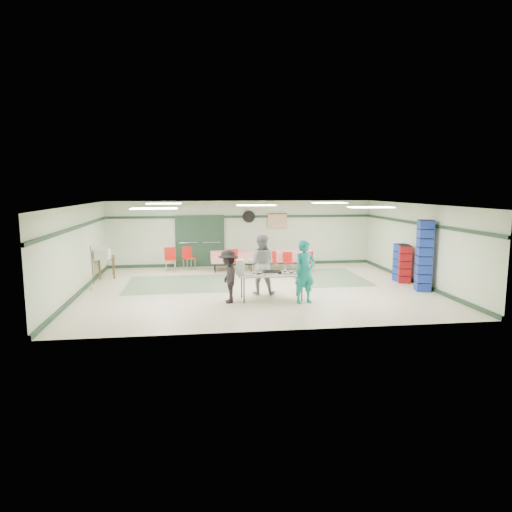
{
  "coord_description": "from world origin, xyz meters",
  "views": [
    {
      "loc": [
        -1.96,
        -14.37,
        3.21
      ],
      "look_at": [
        -0.04,
        -0.3,
        1.1
      ],
      "focal_mm": 32.0,
      "sensor_mm": 36.0,
      "label": 1
    }
  ],
  "objects": [
    {
      "name": "chair_d",
      "position": [
        -0.51,
        2.66,
        0.57
      ],
      "size": [
        0.53,
        0.53,
        0.93
      ],
      "rotation": [
        0.0,
        0.0,
        0.28
      ],
      "color": "#B01F0E",
      "rests_on": "floor"
    },
    {
      "name": "serving_table",
      "position": [
        0.23,
        -1.58,
        0.72
      ],
      "size": [
        1.93,
        0.79,
        0.76
      ],
      "rotation": [
        0.0,
        0.0,
        0.01
      ],
      "color": "beige",
      "rests_on": "floor"
    },
    {
      "name": "volunteer_teal",
      "position": [
        1.09,
        -2.1,
        0.89
      ],
      "size": [
        0.75,
        0.61,
        1.78
      ],
      "primitive_type": "imported",
      "rotation": [
        0.0,
        0.0,
        0.32
      ],
      "color": "#12807E",
      "rests_on": "floor"
    },
    {
      "name": "chair_loose_b",
      "position": [
        -2.91,
        3.51,
        0.57
      ],
      "size": [
        0.48,
        0.48,
        0.93
      ],
      "rotation": [
        0.0,
        0.0,
        0.12
      ],
      "color": "#B01F0E",
      "rests_on": "floor"
    },
    {
      "name": "chair_a",
      "position": [
        1.6,
        2.65,
        0.48
      ],
      "size": [
        0.38,
        0.38,
        0.78
      ],
      "rotation": [
        0.0,
        0.0,
        0.04
      ],
      "color": "#B01F0E",
      "rests_on": "floor"
    },
    {
      "name": "scroll_banner",
      "position": [
        1.5,
        4.44,
        1.85
      ],
      "size": [
        0.8,
        0.02,
        0.6
      ],
      "primitive_type": "cube",
      "color": "#D5B285",
      "rests_on": "wall_back"
    },
    {
      "name": "chair_loose_a",
      "position": [
        -2.22,
        3.7,
        0.56
      ],
      "size": [
        0.57,
        0.57,
        0.91
      ],
      "rotation": [
        0.0,
        0.0,
        0.46
      ],
      "color": "#B01F0E",
      "rests_on": "floor"
    },
    {
      "name": "office_printer",
      "position": [
        -5.15,
        1.98,
        0.93
      ],
      "size": [
        0.51,
        0.46,
        0.37
      ],
      "primitive_type": "cube",
      "rotation": [
        0.0,
        0.0,
        -0.11
      ],
      "color": "#BBBCB6",
      "rests_on": "printer_table"
    },
    {
      "name": "baking_pan",
      "position": [
        0.26,
        -1.56,
        0.8
      ],
      "size": [
        0.49,
        0.31,
        0.08
      ],
      "primitive_type": "cube",
      "rotation": [
        0.0,
        0.0,
        0.01
      ],
      "color": "black",
      "rests_on": "serving_table"
    },
    {
      "name": "chair_b",
      "position": [
        0.97,
        2.65,
        0.49
      ],
      "size": [
        0.41,
        0.41,
        0.81
      ],
      "rotation": [
        0.0,
        0.0,
        0.09
      ],
      "color": "#B01F0E",
      "rests_on": "floor"
    },
    {
      "name": "trim_left",
      "position": [
        -5.47,
        0.0,
        2.05
      ],
      "size": [
        0.06,
        9.0,
        0.1
      ],
      "primitive_type": "cube",
      "rotation": [
        0.0,
        0.0,
        1.57
      ],
      "color": "#1D3625",
      "rests_on": "wall_back"
    },
    {
      "name": "wall_left",
      "position": [
        -5.5,
        0.0,
        1.35
      ],
      "size": [
        0.0,
        9.0,
        9.0
      ],
      "primitive_type": "plane",
      "rotation": [
        1.57,
        0.0,
        1.57
      ],
      "color": "#B2BEA2",
      "rests_on": "floor"
    },
    {
      "name": "green_patch_b",
      "position": [
        2.8,
        1.5,
        0.0
      ],
      "size": [
        2.5,
        3.5,
        0.01
      ],
      "primitive_type": "cube",
      "color": "slate",
      "rests_on": "floor"
    },
    {
      "name": "wall_front",
      "position": [
        0.0,
        -4.5,
        1.35
      ],
      "size": [
        11.0,
        0.0,
        11.0
      ],
      "primitive_type": "plane",
      "rotation": [
        -1.57,
        0.0,
        0.0
      ],
      "color": "#B2BEA2",
      "rests_on": "floor"
    },
    {
      "name": "wall_back",
      "position": [
        0.0,
        4.5,
        1.35
      ],
      "size": [
        11.0,
        0.0,
        11.0
      ],
      "primitive_type": "plane",
      "rotation": [
        1.57,
        0.0,
        0.0
      ],
      "color": "#B2BEA2",
      "rests_on": "floor"
    },
    {
      "name": "baseboard_left",
      "position": [
        -5.47,
        0.0,
        0.06
      ],
      "size": [
        0.06,
        9.0,
        0.12
      ],
      "primitive_type": "cube",
      "rotation": [
        0.0,
        0.0,
        1.57
      ],
      "color": "#1D3625",
      "rests_on": "floor"
    },
    {
      "name": "trim_right",
      "position": [
        5.47,
        0.0,
        2.05
      ],
      "size": [
        0.06,
        9.0,
        0.1
      ],
      "primitive_type": "cube",
      "rotation": [
        0.0,
        0.0,
        1.57
      ],
      "color": "#1D3625",
      "rests_on": "wall_back"
    },
    {
      "name": "double_door_left",
      "position": [
        -2.2,
        4.44,
        1.05
      ],
      "size": [
        0.9,
        0.06,
        2.1
      ],
      "primitive_type": "cube",
      "color": "#949794",
      "rests_on": "floor"
    },
    {
      "name": "volunteer_grey",
      "position": [
        0.04,
        -0.8,
        0.93
      ],
      "size": [
        1.06,
        0.91,
        1.87
      ],
      "primitive_type": "imported",
      "rotation": [
        0.0,
        0.0,
        2.88
      ],
      "color": "#949499",
      "rests_on": "floor"
    },
    {
      "name": "printer_table",
      "position": [
        -5.15,
        2.57,
        0.65
      ],
      "size": [
        0.78,
        1.04,
        0.74
      ],
      "rotation": [
        0.0,
        0.0,
        0.2
      ],
      "color": "brown",
      "rests_on": "floor"
    },
    {
      "name": "wall_fan",
      "position": [
        0.3,
        4.44,
        2.05
      ],
      "size": [
        0.5,
        0.1,
        0.5
      ],
      "primitive_type": "cylinder",
      "rotation": [
        1.57,
        0.0,
        0.0
      ],
      "color": "black",
      "rests_on": "wall_back"
    },
    {
      "name": "broom",
      "position": [
        -5.23,
        0.62,
        0.72
      ],
      "size": [
        0.06,
        0.23,
        1.38
      ],
      "primitive_type": "cylinder",
      "rotation": [
        0.14,
        0.0,
        0.11
      ],
      "color": "brown",
      "rests_on": "floor"
    },
    {
      "name": "dining_table_b",
      "position": [
        -0.49,
        3.22,
        0.57
      ],
      "size": [
        1.68,
        0.77,
        0.77
      ],
      "rotation": [
        0.0,
        0.0,
        0.02
      ],
      "color": "red",
      "rests_on": "floor"
    },
    {
      "name": "foam_box_stack",
      "position": [
        -0.67,
        -1.56,
        0.97
      ],
      "size": [
        0.23,
        0.21,
        0.43
      ],
      "primitive_type": "cube",
      "rotation": [
        0.0,
        0.0,
        0.01
      ],
      "color": "white",
      "rests_on": "serving_table"
    },
    {
      "name": "sheet_tray_mid",
      "position": [
        0.13,
        -1.51,
        0.77
      ],
      "size": [
        0.55,
        0.42,
        0.02
      ],
      "primitive_type": "cube",
      "rotation": [
        0.0,
        0.0,
        0.01
      ],
      "color": "silver",
      "rests_on": "serving_table"
    },
    {
      "name": "chair_c",
      "position": [
        2.43,
        2.65,
        0.47
      ],
      "size": [
        0.36,
        0.37,
        0.78
      ],
      "rotation": [
        0.0,
        0.0,
        0.0
      ],
      "color": "#B01F0E",
      "rests_on": "floor"
    },
    {
      "name": "baseboard_right",
      "position": [
        5.47,
        0.0,
        0.06
      ],
      "size": [
        0.06,
        9.0,
        0.12
      ],
      "primitive_type": "cube",
      "rotation": [
        0.0,
        0.0,
        1.57
      ],
      "color": "#1D3625",
      "rests_on": "floor"
    },
    {
      "name": "trim_back",
      "position": [
        0.0,
        4.47,
        2.05
      ],
      "size": [
        11.0,
        0.06,
        0.1
      ],
      "primitive_type": "cube",
      "color": "#1D3625",
      "rests_on": "wall_back"
    },
    {
      "name": "volunteer_dark",
      "position": [
        -1.03,
        -1.78,
        0.76
      ],
      "size": [
        0.6,
        1.0,
        1.51
      ],
      "primitive_type": "imported",
      "rotation": [
        0.0,
        0.0,
        -1.53
      ],
      "color": "black",
      "rests_on": "floor"
    },
    {
      "name": "ceiling",
      "position": [
        0.0,
        0.0,
        2.7
      ],
      "size": [
        11.0,
        11.0,
        0.0
      ],
      "primitive_type": "plane",
      "rotation": [
        3.14,
        0.0,
        0.0
      ],
      "color": "white",
      "rests_on": "wall_back"
    },
    {
      "name": "crate_stack_red",
      "position": [
        5.15,
        0.18,
        0.64
      ],
      "size": [
        0.48,
        0.48,
        1.28
      ],
      "primitive_type": "cube",
      "rotation": [
        0.0,
        0.0,
        -0.25
      ],
      "color": "#A51014",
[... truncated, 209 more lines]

